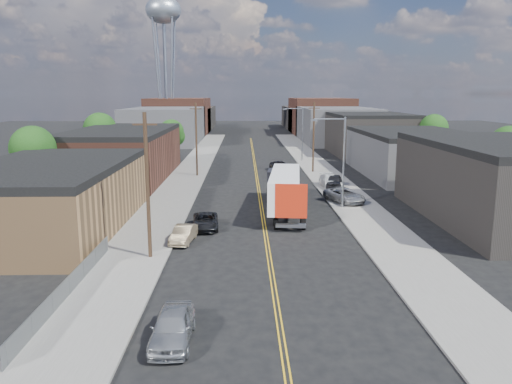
{
  "coord_description": "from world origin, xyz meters",
  "views": [
    {
      "loc": [
        -1.7,
        -23.01,
        11.15
      ],
      "look_at": [
        -0.66,
        20.94,
        2.5
      ],
      "focal_mm": 35.0,
      "sensor_mm": 36.0,
      "label": 1
    }
  ],
  "objects_px": {
    "car_left_a": "(173,326)",
    "car_ahead_truck": "(279,166)",
    "car_left_c": "(205,221)",
    "water_tower": "(164,16)",
    "car_right_lot_a": "(344,195)",
    "semi_truck": "(284,188)",
    "car_left_b": "(183,234)",
    "car_right_lot_b": "(330,181)",
    "car_right_lot_c": "(334,181)"
  },
  "relations": [
    {
      "from": "car_right_lot_b",
      "to": "car_right_lot_a",
      "type": "bearing_deg",
      "value": -93.87
    },
    {
      "from": "water_tower",
      "to": "car_ahead_truck",
      "type": "xyz_separation_m",
      "value": [
        25.41,
        -60.65,
        -29.92
      ]
    },
    {
      "from": "car_left_c",
      "to": "car_right_lot_c",
      "type": "distance_m",
      "value": 22.67
    },
    {
      "from": "car_right_lot_c",
      "to": "car_ahead_truck",
      "type": "relative_size",
      "value": 0.87
    },
    {
      "from": "water_tower",
      "to": "car_left_b",
      "type": "height_order",
      "value": "water_tower"
    },
    {
      "from": "car_left_a",
      "to": "car_left_b",
      "type": "distance_m",
      "value": 15.73
    },
    {
      "from": "car_left_a",
      "to": "car_right_lot_b",
      "type": "relative_size",
      "value": 0.89
    },
    {
      "from": "water_tower",
      "to": "car_right_lot_a",
      "type": "distance_m",
      "value": 93.14
    },
    {
      "from": "car_right_lot_b",
      "to": "car_right_lot_c",
      "type": "distance_m",
      "value": 0.63
    },
    {
      "from": "car_left_c",
      "to": "car_ahead_truck",
      "type": "xyz_separation_m",
      "value": [
        8.41,
        31.61,
        0.08
      ]
    },
    {
      "from": "semi_truck",
      "to": "car_ahead_truck",
      "type": "bearing_deg",
      "value": 93.19
    },
    {
      "from": "car_left_a",
      "to": "car_ahead_truck",
      "type": "relative_size",
      "value": 0.86
    },
    {
      "from": "car_ahead_truck",
      "to": "car_right_lot_a",
      "type": "bearing_deg",
      "value": -79.98
    },
    {
      "from": "car_ahead_truck",
      "to": "semi_truck",
      "type": "bearing_deg",
      "value": -96.3
    },
    {
      "from": "car_left_a",
      "to": "car_ahead_truck",
      "type": "xyz_separation_m",
      "value": [
        8.41,
        51.22,
        -0.04
      ]
    },
    {
      "from": "car_right_lot_b",
      "to": "water_tower",
      "type": "bearing_deg",
      "value": 108.58
    },
    {
      "from": "semi_truck",
      "to": "car_right_lot_a",
      "type": "height_order",
      "value": "semi_truck"
    },
    {
      "from": "water_tower",
      "to": "car_left_c",
      "type": "xyz_separation_m",
      "value": [
        17.0,
        -92.26,
        -30.01
      ]
    },
    {
      "from": "car_left_c",
      "to": "car_ahead_truck",
      "type": "distance_m",
      "value": 32.71
    },
    {
      "from": "water_tower",
      "to": "semi_truck",
      "type": "distance_m",
      "value": 93.66
    },
    {
      "from": "car_ahead_truck",
      "to": "car_left_b",
      "type": "bearing_deg",
      "value": -108.7
    },
    {
      "from": "car_left_c",
      "to": "water_tower",
      "type": "bearing_deg",
      "value": 96.54
    },
    {
      "from": "car_left_a",
      "to": "car_right_lot_c",
      "type": "xyz_separation_m",
      "value": [
        14.05,
        37.39,
        0.15
      ]
    },
    {
      "from": "car_right_lot_a",
      "to": "car_right_lot_b",
      "type": "height_order",
      "value": "car_right_lot_b"
    },
    {
      "from": "car_left_b",
      "to": "car_right_lot_a",
      "type": "distance_m",
      "value": 20.16
    },
    {
      "from": "semi_truck",
      "to": "car_ahead_truck",
      "type": "height_order",
      "value": "semi_truck"
    },
    {
      "from": "car_left_a",
      "to": "car_right_lot_b",
      "type": "bearing_deg",
      "value": 70.46
    },
    {
      "from": "semi_truck",
      "to": "car_left_c",
      "type": "distance_m",
      "value": 9.64
    },
    {
      "from": "car_left_b",
      "to": "car_ahead_truck",
      "type": "distance_m",
      "value": 36.87
    },
    {
      "from": "semi_truck",
      "to": "car_left_c",
      "type": "relative_size",
      "value": 3.38
    },
    {
      "from": "car_left_c",
      "to": "car_right_lot_b",
      "type": "bearing_deg",
      "value": 49.33
    },
    {
      "from": "car_right_lot_a",
      "to": "car_right_lot_b",
      "type": "distance_m",
      "value": 8.75
    },
    {
      "from": "car_left_a",
      "to": "car_ahead_truck",
      "type": "bearing_deg",
      "value": 80.95
    },
    {
      "from": "car_left_a",
      "to": "semi_truck",
      "type": "bearing_deg",
      "value": 74.97
    },
    {
      "from": "water_tower",
      "to": "car_right_lot_a",
      "type": "bearing_deg",
      "value": -69.67
    },
    {
      "from": "car_right_lot_a",
      "to": "water_tower",
      "type": "bearing_deg",
      "value": 86.57
    },
    {
      "from": "water_tower",
      "to": "car_right_lot_a",
      "type": "xyz_separation_m",
      "value": [
        30.65,
        -82.75,
        -29.78
      ]
    },
    {
      "from": "car_left_a",
      "to": "car_right_lot_a",
      "type": "relative_size",
      "value": 0.87
    },
    {
      "from": "car_left_a",
      "to": "car_right_lot_a",
      "type": "height_order",
      "value": "car_right_lot_a"
    },
    {
      "from": "car_left_b",
      "to": "car_right_lot_a",
      "type": "bearing_deg",
      "value": 49.79
    },
    {
      "from": "car_right_lot_b",
      "to": "car_ahead_truck",
      "type": "xyz_separation_m",
      "value": [
        -5.24,
        13.35,
        -0.16
      ]
    },
    {
      "from": "car_right_lot_b",
      "to": "car_ahead_truck",
      "type": "relative_size",
      "value": 0.97
    },
    {
      "from": "car_right_lot_c",
      "to": "car_ahead_truck",
      "type": "xyz_separation_m",
      "value": [
        -5.64,
        13.83,
        -0.19
      ]
    },
    {
      "from": "semi_truck",
      "to": "car_left_a",
      "type": "height_order",
      "value": "semi_truck"
    },
    {
      "from": "semi_truck",
      "to": "car_right_lot_a",
      "type": "bearing_deg",
      "value": 32.15
    },
    {
      "from": "car_left_b",
      "to": "car_right_lot_b",
      "type": "distance_m",
      "value": 26.8
    },
    {
      "from": "semi_truck",
      "to": "car_right_lot_b",
      "type": "xyz_separation_m",
      "value": [
        6.55,
        11.95,
        -1.41
      ]
    },
    {
      "from": "water_tower",
      "to": "car_right_lot_c",
      "type": "distance_m",
      "value": 86.0
    },
    {
      "from": "car_right_lot_a",
      "to": "car_ahead_truck",
      "type": "xyz_separation_m",
      "value": [
        -5.24,
        22.1,
        -0.15
      ]
    },
    {
      "from": "semi_truck",
      "to": "car_left_b",
      "type": "relative_size",
      "value": 3.97
    }
  ]
}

